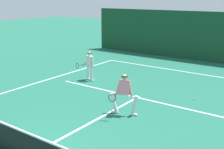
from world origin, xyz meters
The scene contains 8 objects.
court_line_baseline_far centered at (0.00, 11.71, 0.00)m, with size 10.67×0.10×0.01m, color white.
court_line_service centered at (0.00, 6.24, 0.00)m, with size 8.70×0.10×0.01m, color white.
court_line_centre centered at (0.00, 3.20, 0.00)m, with size 0.10×6.40×0.01m, color white.
tennis_net centered at (0.00, 0.00, 0.52)m, with size 11.68×0.09×1.12m.
player_near centered at (0.54, 4.35, 0.86)m, with size 1.09×0.92×1.57m.
player_far centered at (-3.44, 7.12, 0.84)m, with size 0.89×0.87×1.53m.
tennis_ball centered at (2.12, 7.46, 0.03)m, with size 0.07×0.07×0.07m, color #D1E033.
back_fence_windscreen centered at (0.00, 15.18, 1.66)m, with size 17.62×0.12×3.32m, color #164228.
Camera 1 is at (6.10, -4.19, 4.35)m, focal length 46.59 mm.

